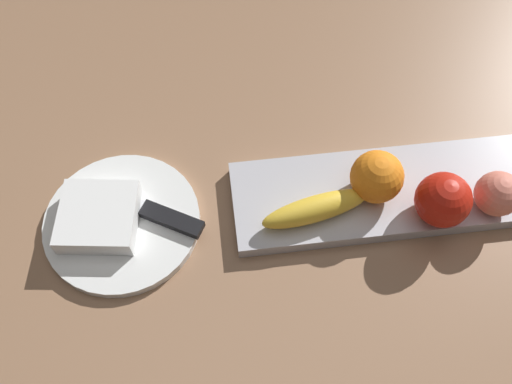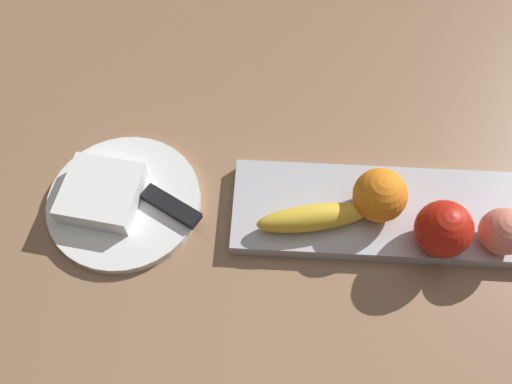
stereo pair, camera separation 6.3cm
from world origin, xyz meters
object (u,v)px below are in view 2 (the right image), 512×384
orange_near_apple (380,195)px  folded_napkin (102,193)px  fruit_tray (390,213)px  banana (313,218)px  peach (503,231)px  knife (162,201)px  dinner_plate (124,202)px  apple (444,229)px

orange_near_apple → folded_napkin: bearing=0.1°
fruit_tray → banana: (0.11, 0.03, 0.03)m
fruit_tray → orange_near_apple: 0.05m
fruit_tray → peach: (-0.13, 0.04, 0.04)m
peach → knife: bearing=-4.9°
peach → dinner_plate: (0.51, -0.04, -0.05)m
fruit_tray → folded_napkin: bearing=0.0°
peach → dinner_plate: size_ratio=0.28×
banana → dinner_plate: 0.27m
dinner_plate → knife: knife is taller
dinner_plate → banana: bearing=173.9°
banana → orange_near_apple: (-0.09, -0.03, 0.02)m
fruit_tray → knife: size_ratio=2.63×
knife → banana: bearing=-157.2°
apple → orange_near_apple: (0.08, -0.05, -0.00)m
banana → dinner_plate: bearing=162.7°
dinner_plate → fruit_tray: bearing=180.0°
banana → dinner_plate: banana is taller
banana → knife: size_ratio=0.91×
peach → dinner_plate: peach is taller
apple → peach: bearing=-177.4°
knife → folded_napkin: bearing=27.8°
fruit_tray → folded_napkin: 0.40m
apple → orange_near_apple: size_ratio=1.02×
peach → folded_napkin: bearing=-4.4°
peach → fruit_tray: bearing=-17.3°
peach → dinner_plate: 0.51m
dinner_plate → knife: size_ratio=1.29×
orange_near_apple → peach: size_ratio=1.18×
dinner_plate → folded_napkin: bearing=0.0°
fruit_tray → apple: size_ratio=5.90×
apple → dinner_plate: 0.44m
knife → orange_near_apple: bearing=-149.6°
dinner_plate → knife: (-0.06, 0.00, 0.01)m
apple → peach: apple is taller
fruit_tray → dinner_plate: bearing=0.0°
fruit_tray → orange_near_apple: bearing=-1.2°
peach → banana: bearing=-3.1°
dinner_plate → orange_near_apple: bearing=-179.9°
orange_near_apple → knife: 0.30m
folded_napkin → knife: (-0.08, 0.00, -0.01)m
apple → folded_napkin: (0.46, -0.05, -0.03)m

